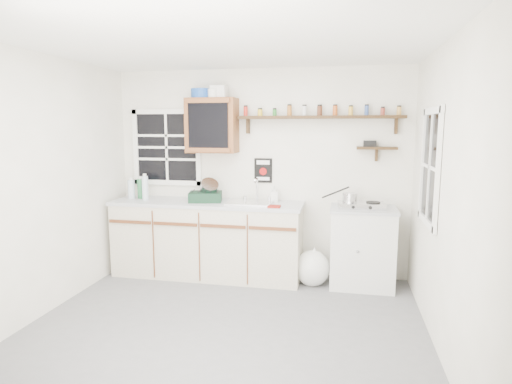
{
  "coord_description": "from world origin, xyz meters",
  "views": [
    {
      "loc": [
        1.01,
        -3.54,
        1.81
      ],
      "look_at": [
        0.17,
        0.55,
        1.17
      ],
      "focal_mm": 30.0,
      "sensor_mm": 36.0,
      "label": 1
    }
  ],
  "objects_px": {
    "main_cabinet": "(207,239)",
    "dish_rack": "(207,194)",
    "hotplate": "(361,205)",
    "upper_cabinet": "(212,126)",
    "right_cabinet": "(362,247)",
    "spice_shelf": "(319,116)"
  },
  "relations": [
    {
      "from": "main_cabinet",
      "to": "upper_cabinet",
      "type": "relative_size",
      "value": 3.55
    },
    {
      "from": "dish_rack",
      "to": "hotplate",
      "type": "distance_m",
      "value": 1.81
    },
    {
      "from": "spice_shelf",
      "to": "dish_rack",
      "type": "height_order",
      "value": "spice_shelf"
    },
    {
      "from": "right_cabinet",
      "to": "hotplate",
      "type": "distance_m",
      "value": 0.49
    },
    {
      "from": "main_cabinet",
      "to": "hotplate",
      "type": "distance_m",
      "value": 1.87
    },
    {
      "from": "main_cabinet",
      "to": "dish_rack",
      "type": "relative_size",
      "value": 5.27
    },
    {
      "from": "upper_cabinet",
      "to": "hotplate",
      "type": "height_order",
      "value": "upper_cabinet"
    },
    {
      "from": "right_cabinet",
      "to": "upper_cabinet",
      "type": "bearing_deg",
      "value": 176.24
    },
    {
      "from": "right_cabinet",
      "to": "upper_cabinet",
      "type": "xyz_separation_m",
      "value": [
        -1.8,
        0.12,
        1.37
      ]
    },
    {
      "from": "upper_cabinet",
      "to": "dish_rack",
      "type": "height_order",
      "value": "upper_cabinet"
    },
    {
      "from": "main_cabinet",
      "to": "hotplate",
      "type": "xyz_separation_m",
      "value": [
        1.81,
        0.01,
        0.48
      ]
    },
    {
      "from": "right_cabinet",
      "to": "upper_cabinet",
      "type": "distance_m",
      "value": 2.26
    },
    {
      "from": "hotplate",
      "to": "dish_rack",
      "type": "bearing_deg",
      "value": 176.29
    },
    {
      "from": "dish_rack",
      "to": "hotplate",
      "type": "xyz_separation_m",
      "value": [
        1.81,
        -0.0,
        -0.07
      ]
    },
    {
      "from": "upper_cabinet",
      "to": "dish_rack",
      "type": "relative_size",
      "value": 1.48
    },
    {
      "from": "main_cabinet",
      "to": "spice_shelf",
      "type": "distance_m",
      "value": 1.98
    },
    {
      "from": "main_cabinet",
      "to": "right_cabinet",
      "type": "distance_m",
      "value": 1.84
    },
    {
      "from": "right_cabinet",
      "to": "spice_shelf",
      "type": "bearing_deg",
      "value": 160.45
    },
    {
      "from": "main_cabinet",
      "to": "dish_rack",
      "type": "height_order",
      "value": "dish_rack"
    },
    {
      "from": "main_cabinet",
      "to": "right_cabinet",
      "type": "height_order",
      "value": "main_cabinet"
    },
    {
      "from": "right_cabinet",
      "to": "dish_rack",
      "type": "xyz_separation_m",
      "value": [
        -1.84,
        -0.02,
        0.56
      ]
    },
    {
      "from": "hotplate",
      "to": "right_cabinet",
      "type": "bearing_deg",
      "value": 32.16
    }
  ]
}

